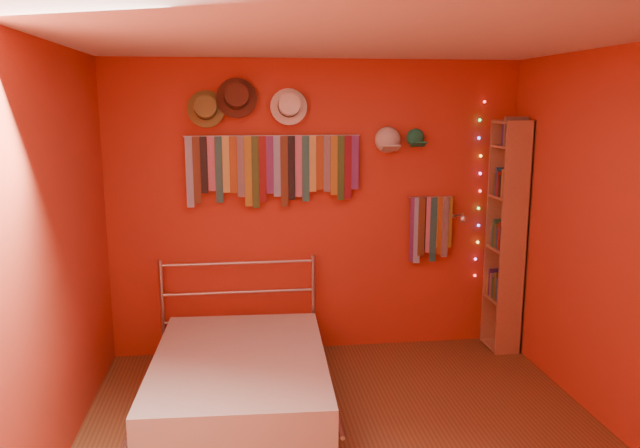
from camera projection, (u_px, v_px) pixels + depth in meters
name	position (u px, v px, depth m)	size (l,w,h in m)	color
back_wall	(317.00, 209.00, 5.33)	(3.50, 0.02, 2.50)	#A7321B
right_wall	(633.00, 249.00, 3.85)	(0.02, 3.50, 2.50)	#A7321B
left_wall	(39.00, 268.00, 3.41)	(0.02, 3.50, 2.50)	#A7321B
ceiling	(357.00, 35.00, 3.39)	(3.50, 3.50, 0.02)	white
tie_rack	(273.00, 166.00, 5.15)	(1.45, 0.03, 0.60)	silver
small_tie_rack	(431.00, 226.00, 5.42)	(0.40, 0.03, 0.59)	silver
fedora_olive	(206.00, 108.00, 4.96)	(0.30, 0.16, 0.30)	olive
fedora_brown	(237.00, 97.00, 4.97)	(0.33, 0.18, 0.32)	#4C271B
fedora_white	(289.00, 106.00, 5.04)	(0.30, 0.16, 0.30)	white
cap_white	(388.00, 140.00, 5.24)	(0.20, 0.25, 0.20)	silver
cap_green	(415.00, 138.00, 5.27)	(0.17, 0.21, 0.17)	#1C7E57
fairy_lights	(479.00, 191.00, 5.45)	(0.06, 0.02, 1.56)	#FF3333
reading_lamp	(462.00, 218.00, 5.28)	(0.07, 0.29, 0.08)	silver
bookshelf	(510.00, 235.00, 5.37)	(0.25, 0.34, 2.00)	#996345
bed	(240.00, 378.00, 4.46)	(1.38, 1.82, 0.86)	silver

